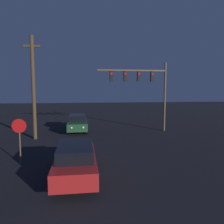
# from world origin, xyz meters

# --- Properties ---
(car_near) EXTENTS (1.76, 4.56, 1.46)m
(car_near) POSITION_xyz_m (-2.26, 7.97, 0.76)
(car_near) COLOR #B21E1E
(car_near) RESTS_ON ground_plane
(car_far) EXTENTS (1.79, 4.57, 1.46)m
(car_far) POSITION_xyz_m (-2.40, 18.63, 0.76)
(car_far) COLOR #1E4728
(car_far) RESTS_ON ground_plane
(traffic_signal_mast) EXTENTS (6.22, 0.30, 6.20)m
(traffic_signal_mast) POSITION_xyz_m (3.51, 17.65, 4.38)
(traffic_signal_mast) COLOR brown
(traffic_signal_mast) RESTS_ON ground_plane
(stop_sign) EXTENTS (0.71, 0.07, 2.33)m
(stop_sign) POSITION_xyz_m (-5.12, 10.07, 1.63)
(stop_sign) COLOR brown
(stop_sign) RESTS_ON ground_plane
(utility_pole) EXTENTS (1.21, 0.28, 7.76)m
(utility_pole) POSITION_xyz_m (-5.57, 15.83, 4.00)
(utility_pole) COLOR #4C3823
(utility_pole) RESTS_ON ground_plane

